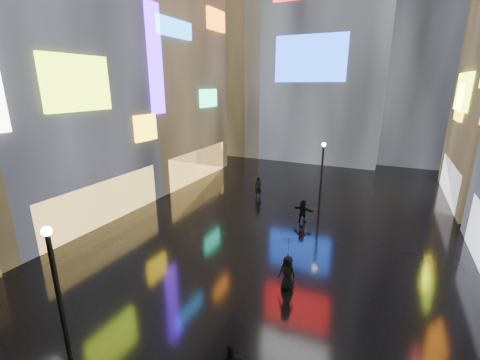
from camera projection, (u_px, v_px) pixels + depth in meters
The scene contains 11 objects.
ground at pixel (287, 218), 23.08m from camera, with size 140.00×140.00×0.00m, color black.
building_left_mid at pixel (31, 40), 20.92m from camera, with size 10.28×12.70×24.00m.
building_left_far at pixel (153, 66), 31.63m from camera, with size 10.28×12.00×22.00m.
tower_flank_right at pixel (434, 15), 37.19m from camera, with size 12.00×12.00×34.00m, color black.
tower_flank_left at pixel (240, 56), 44.16m from camera, with size 10.00×10.00×26.00m, color black.
lamp_near at pixel (58, 293), 10.04m from camera, with size 0.30×0.30×5.20m.
lamp_far at pixel (322, 173), 23.73m from camera, with size 0.30×0.30×5.20m.
pedestrian_4 at pixel (287, 273), 14.77m from camera, with size 0.84×0.55×1.72m, color black.
pedestrian_5 at pixel (303, 211), 22.23m from camera, with size 1.47×0.47×1.59m, color black.
pedestrian_6 at pixel (258, 187), 27.16m from camera, with size 0.63×0.41×1.73m, color black.
umbrella_2 at pixel (289, 247), 14.39m from camera, with size 1.02×1.04×0.94m, color black.
Camera 1 is at (5.95, -0.78, 9.19)m, focal length 24.00 mm.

